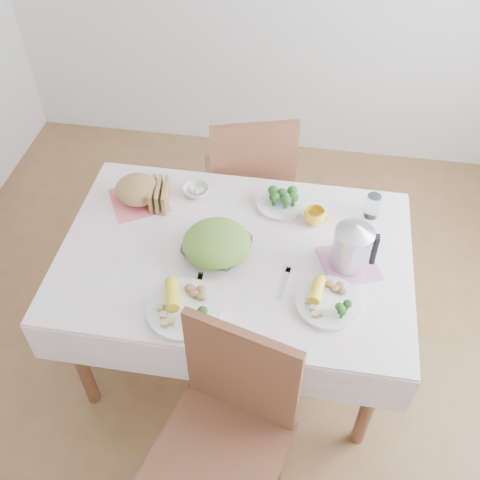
# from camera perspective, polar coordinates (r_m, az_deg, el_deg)

# --- Properties ---
(floor) EXTENTS (3.60, 3.60, 0.00)m
(floor) POSITION_cam_1_polar(r_m,az_deg,el_deg) (3.02, -0.44, -11.00)
(floor) COLOR brown
(floor) RESTS_ON ground
(dining_table) EXTENTS (1.40, 0.90, 0.75)m
(dining_table) POSITION_cam_1_polar(r_m,az_deg,el_deg) (2.71, -0.49, -6.74)
(dining_table) COLOR brown
(dining_table) RESTS_ON floor
(tablecloth) EXTENTS (1.50, 1.00, 0.01)m
(tablecloth) POSITION_cam_1_polar(r_m,az_deg,el_deg) (2.41, -0.55, -1.33)
(tablecloth) COLOR white
(tablecloth) RESTS_ON dining_table
(chair_near) EXTENTS (0.57, 0.57, 1.02)m
(chair_near) POSITION_cam_1_polar(r_m,az_deg,el_deg) (2.25, -2.21, -21.30)
(chair_near) COLOR brown
(chair_near) RESTS_ON floor
(chair_far) EXTENTS (0.56, 0.56, 1.00)m
(chair_far) POSITION_cam_1_polar(r_m,az_deg,el_deg) (3.19, 0.79, 5.83)
(chair_far) COLOR brown
(chair_far) RESTS_ON floor
(salad_bowl) EXTENTS (0.35, 0.35, 0.07)m
(salad_bowl) POSITION_cam_1_polar(r_m,az_deg,el_deg) (2.38, -2.36, -0.87)
(salad_bowl) COLOR white
(salad_bowl) RESTS_ON tablecloth
(dinner_plate_left) EXTENTS (0.31, 0.31, 0.02)m
(dinner_plate_left) POSITION_cam_1_polar(r_m,az_deg,el_deg) (2.21, -5.60, -7.07)
(dinner_plate_left) COLOR white
(dinner_plate_left) RESTS_ON tablecloth
(dinner_plate_right) EXTENTS (0.36, 0.36, 0.02)m
(dinner_plate_right) POSITION_cam_1_polar(r_m,az_deg,el_deg) (2.25, 8.96, -6.32)
(dinner_plate_right) COLOR white
(dinner_plate_right) RESTS_ON tablecloth
(broccoli_plate) EXTENTS (0.32, 0.32, 0.02)m
(broccoli_plate) POSITION_cam_1_polar(r_m,az_deg,el_deg) (2.62, 4.25, 3.82)
(broccoli_plate) COLOR beige
(broccoli_plate) RESTS_ON tablecloth
(napkin) EXTENTS (0.34, 0.34, 0.00)m
(napkin) POSITION_cam_1_polar(r_m,az_deg,el_deg) (2.68, -10.20, 4.02)
(napkin) COLOR #FF666E
(napkin) RESTS_ON tablecloth
(bread_loaf) EXTENTS (0.25, 0.24, 0.12)m
(bread_loaf) POSITION_cam_1_polar(r_m,az_deg,el_deg) (2.64, -10.36, 4.91)
(bread_loaf) COLOR olive
(bread_loaf) RESTS_ON napkin
(fruit_bowl) EXTENTS (0.16, 0.16, 0.04)m
(fruit_bowl) POSITION_cam_1_polar(r_m,az_deg,el_deg) (2.67, -4.47, 5.02)
(fruit_bowl) COLOR white
(fruit_bowl) RESTS_ON tablecloth
(yellow_mug) EXTENTS (0.12, 0.12, 0.08)m
(yellow_mug) POSITION_cam_1_polar(r_m,az_deg,el_deg) (2.53, 7.58, 2.38)
(yellow_mug) COLOR yellow
(yellow_mug) RESTS_ON tablecloth
(glass_tumbler) EXTENTS (0.07, 0.07, 0.12)m
(glass_tumbler) POSITION_cam_1_polar(r_m,az_deg,el_deg) (2.59, 13.32, 3.46)
(glass_tumbler) COLOR white
(glass_tumbler) RESTS_ON tablecloth
(pink_tray) EXTENTS (0.29, 0.29, 0.02)m
(pink_tray) POSITION_cam_1_polar(r_m,az_deg,el_deg) (2.40, 10.97, -2.37)
(pink_tray) COLOR pink
(pink_tray) RESTS_ON tablecloth
(electric_kettle) EXTENTS (0.20, 0.20, 0.23)m
(electric_kettle) POSITION_cam_1_polar(r_m,az_deg,el_deg) (2.31, 11.35, -0.53)
(electric_kettle) COLOR #B2B5BA
(electric_kettle) RESTS_ON pink_tray
(fork_left) EXTENTS (0.03, 0.18, 0.00)m
(fork_left) POSITION_cam_1_polar(r_m,az_deg,el_deg) (2.27, -4.36, -5.19)
(fork_left) COLOR silver
(fork_left) RESTS_ON tablecloth
(fork_right) EXTENTS (0.05, 0.18, 0.00)m
(fork_right) POSITION_cam_1_polar(r_m,az_deg,el_deg) (2.30, 4.45, -4.40)
(fork_right) COLOR silver
(fork_right) RESTS_ON tablecloth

